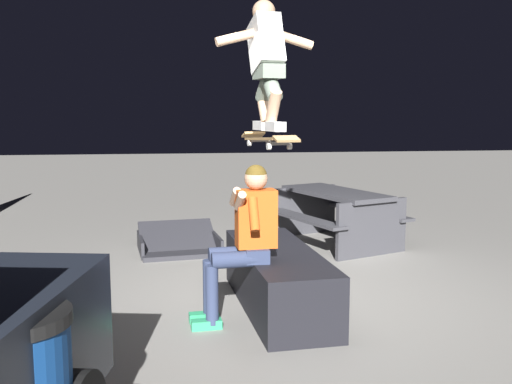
{
  "coord_description": "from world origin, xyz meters",
  "views": [
    {
      "loc": [
        -5.45,
        1.06,
        1.84
      ],
      "look_at": [
        -0.58,
        0.4,
        1.15
      ],
      "focal_mm": 40.76,
      "sensor_mm": 36.0,
      "label": 1
    }
  ],
  "objects_px": {
    "ledge_box_main": "(278,279)",
    "skateboard": "(269,139)",
    "kicker_ramp": "(179,246)",
    "skater_airborne": "(267,59)",
    "person_sitting_on_ledge": "(243,235)",
    "picnic_table_back": "(335,209)"
  },
  "relations": [
    {
      "from": "skater_airborne",
      "to": "picnic_table_back",
      "type": "relative_size",
      "value": 0.54
    },
    {
      "from": "ledge_box_main",
      "to": "picnic_table_back",
      "type": "height_order",
      "value": "picnic_table_back"
    },
    {
      "from": "ledge_box_main",
      "to": "skater_airborne",
      "type": "bearing_deg",
      "value": 141.39
    },
    {
      "from": "person_sitting_on_ledge",
      "to": "kicker_ramp",
      "type": "xyz_separation_m",
      "value": [
        2.68,
        0.55,
        -0.71
      ]
    },
    {
      "from": "skateboard",
      "to": "skater_airborne",
      "type": "relative_size",
      "value": 0.93
    },
    {
      "from": "skateboard",
      "to": "picnic_table_back",
      "type": "relative_size",
      "value": 0.5
    },
    {
      "from": "kicker_ramp",
      "to": "skateboard",
      "type": "bearing_deg",
      "value": -162.78
    },
    {
      "from": "kicker_ramp",
      "to": "picnic_table_back",
      "type": "xyz_separation_m",
      "value": [
        0.16,
        -2.16,
        0.43
      ]
    },
    {
      "from": "ledge_box_main",
      "to": "skater_airborne",
      "type": "distance_m",
      "value": 2.02
    },
    {
      "from": "skateboard",
      "to": "skater_airborne",
      "type": "xyz_separation_m",
      "value": [
        0.06,
        0.01,
        0.69
      ]
    },
    {
      "from": "ledge_box_main",
      "to": "skateboard",
      "type": "bearing_deg",
      "value": 150.7
    },
    {
      "from": "skater_airborne",
      "to": "skateboard",
      "type": "bearing_deg",
      "value": -170.54
    },
    {
      "from": "ledge_box_main",
      "to": "skater_airborne",
      "type": "relative_size",
      "value": 1.79
    },
    {
      "from": "ledge_box_main",
      "to": "skater_airborne",
      "type": "height_order",
      "value": "skater_airborne"
    },
    {
      "from": "skateboard",
      "to": "kicker_ramp",
      "type": "height_order",
      "value": "skateboard"
    },
    {
      "from": "skateboard",
      "to": "kicker_ramp",
      "type": "relative_size",
      "value": 0.92
    },
    {
      "from": "ledge_box_main",
      "to": "kicker_ramp",
      "type": "height_order",
      "value": "ledge_box_main"
    },
    {
      "from": "skater_airborne",
      "to": "picnic_table_back",
      "type": "height_order",
      "value": "skater_airborne"
    },
    {
      "from": "person_sitting_on_ledge",
      "to": "picnic_table_back",
      "type": "xyz_separation_m",
      "value": [
        2.84,
        -1.61,
        -0.29
      ]
    },
    {
      "from": "ledge_box_main",
      "to": "person_sitting_on_ledge",
      "type": "distance_m",
      "value": 0.72
    },
    {
      "from": "person_sitting_on_ledge",
      "to": "skateboard",
      "type": "bearing_deg",
      "value": -61.6
    },
    {
      "from": "ledge_box_main",
      "to": "person_sitting_on_ledge",
      "type": "relative_size",
      "value": 1.45
    }
  ]
}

